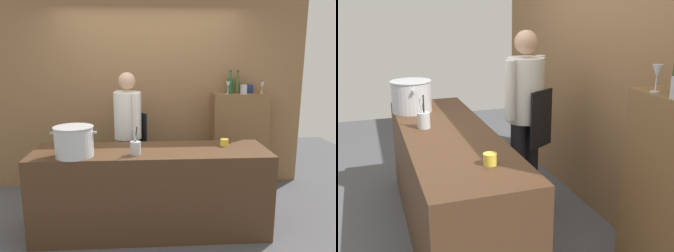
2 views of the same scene
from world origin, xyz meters
The scene contains 14 objects.
ground_plane centered at (0.00, 0.00, 0.00)m, with size 8.00×8.00×0.00m, color #4C4C51.
brick_back_panel centered at (0.00, 1.40, 1.50)m, with size 4.40×0.10×3.00m, color olive.
prep_counter centered at (0.00, 0.00, 0.45)m, with size 2.43×0.70×0.90m, color #472D1C.
bar_cabinet centered at (1.25, 1.19, 0.67)m, with size 0.76×0.32×1.35m, color brown.
chef centered at (-0.27, 0.78, 0.96)m, with size 0.41×0.47×1.66m.
stockpot_large centered at (-0.74, -0.18, 1.05)m, with size 0.44×0.38×0.29m.
utensil_crock centered at (-0.16, -0.16, 0.97)m, with size 0.10×0.10×0.28m.
butter_jar centered at (0.79, 0.11, 0.94)m, with size 0.09×0.09×0.07m, color yellow.
wine_bottle_olive centered at (1.22, 1.22, 1.47)m, with size 0.07×0.07×0.31m.
wine_bottle_green centered at (1.11, 1.21, 1.46)m, with size 0.08×0.08×0.31m.
wine_glass_wide centered at (1.05, 1.09, 1.47)m, with size 0.07×0.07×0.17m.
wine_glass_short centered at (1.56, 1.21, 1.46)m, with size 0.07×0.07×0.16m.
spice_tin_navy centered at (1.39, 1.24, 1.40)m, with size 0.09×0.09×0.11m, color navy.
spice_tin_silver centered at (1.27, 1.09, 1.41)m, with size 0.07×0.07×0.13m, color #B2B2B7.
Camera 1 is at (-0.04, -3.32, 1.84)m, focal length 35.58 mm.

